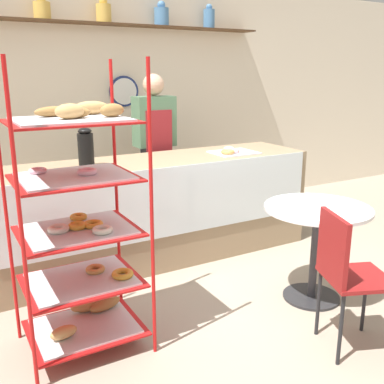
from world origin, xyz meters
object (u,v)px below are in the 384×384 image
Objects in this scene: cafe_table at (316,230)px; cafe_chair at (345,268)px; person_worker at (155,149)px; coffee_carafe at (86,148)px; donut_tray_counter at (232,152)px; pastry_rack at (80,224)px.

cafe_chair is at bearing -119.28° from cafe_table.
coffee_carafe is (-0.90, -0.59, 0.17)m from person_worker.
person_worker is 0.85m from donut_tray_counter.
pastry_rack reaches higher than cafe_table.
donut_tray_counter is (0.39, 1.79, 0.41)m from cafe_chair.
cafe_table is at bearing -44.78° from coffee_carafe.
cafe_chair is 1.87m from donut_tray_counter.
pastry_rack is 5.56× the size of coffee_carafe.
cafe_table is 1.89× the size of donut_tray_counter.
cafe_chair reaches higher than cafe_table.
coffee_carafe is (-1.01, 1.88, 0.55)m from cafe_chair.
donut_tray_counter is (0.07, 1.22, 0.40)m from cafe_table.
pastry_rack is 1.63m from cafe_chair.
pastry_rack is 2.07m from person_worker.
pastry_rack reaches higher than cafe_chair.
pastry_rack is at bearing 170.84° from cafe_table.
pastry_rack is 1.73m from cafe_table.
person_worker reaches higher than coffee_carafe.
pastry_rack reaches higher than donut_tray_counter.
coffee_carafe reaches higher than cafe_table.
cafe_chair is (-0.32, -0.57, -0.01)m from cafe_table.
coffee_carafe is at bearing 70.49° from pastry_rack.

